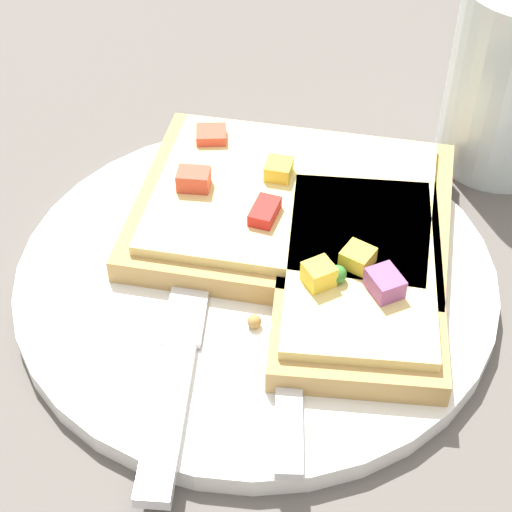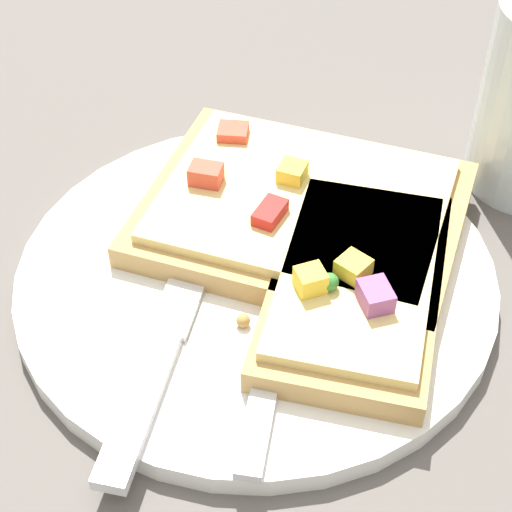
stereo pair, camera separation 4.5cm
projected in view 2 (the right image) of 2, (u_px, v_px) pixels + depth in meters
name	position (u px, v px, depth m)	size (l,w,h in m)	color
ground_plane	(256.00, 285.00, 0.47)	(4.00, 4.00, 0.00)	#56514C
plate	(256.00, 277.00, 0.46)	(0.26, 0.26, 0.01)	white
fork	(284.00, 292.00, 0.44)	(0.18, 0.12, 0.01)	silver
knife	(171.00, 323.00, 0.43)	(0.21, 0.13, 0.01)	silver
pizza_slice_main	(302.00, 209.00, 0.48)	(0.20, 0.21, 0.03)	tan
pizza_slice_corner	(356.00, 283.00, 0.44)	(0.17, 0.15, 0.03)	tan
crumb_scatter	(200.00, 245.00, 0.47)	(0.04, 0.09, 0.01)	#A98146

